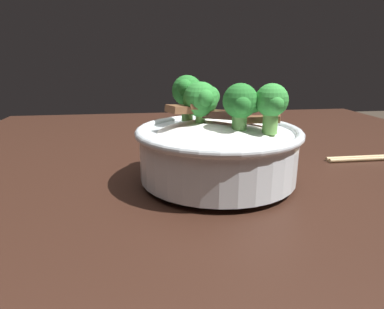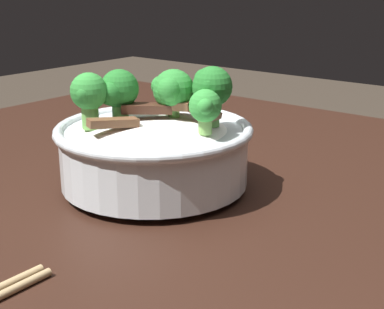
# 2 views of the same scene
# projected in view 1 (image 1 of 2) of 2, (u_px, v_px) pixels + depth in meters

# --- Properties ---
(dining_table) EXTENTS (1.12, 1.07, 0.79)m
(dining_table) POSITION_uv_depth(u_px,v_px,m) (231.00, 221.00, 0.55)
(dining_table) COLOR black
(dining_table) RESTS_ON ground
(rice_bowl) EXTENTS (0.23, 0.23, 0.15)m
(rice_bowl) POSITION_uv_depth(u_px,v_px,m) (218.00, 143.00, 0.45)
(rice_bowl) COLOR silver
(rice_bowl) RESTS_ON dining_table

